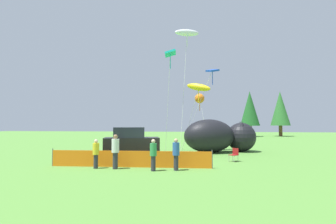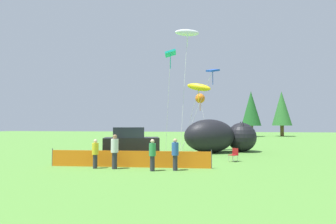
{
  "view_description": "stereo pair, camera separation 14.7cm",
  "coord_description": "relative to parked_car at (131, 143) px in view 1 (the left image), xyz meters",
  "views": [
    {
      "loc": [
        2.5,
        -16.94,
        2.47
      ],
      "look_at": [
        -0.24,
        3.12,
        3.35
      ],
      "focal_mm": 28.0,
      "sensor_mm": 36.0,
      "label": 1
    },
    {
      "loc": [
        2.65,
        -16.92,
        2.47
      ],
      "look_at": [
        -0.24,
        3.12,
        3.35
      ],
      "focal_mm": 28.0,
      "sensor_mm": 36.0,
      "label": 2
    }
  ],
  "objects": [
    {
      "name": "kite_teal_diamond",
      "position": [
        2.39,
        3.23,
        7.05
      ],
      "size": [
        1.04,
        1.35,
        8.55
      ],
      "color": "silver",
      "rests_on": "ground"
    },
    {
      "name": "kite_blue_box",
      "position": [
        5.87,
        5.77,
        6.05
      ],
      "size": [
        3.55,
        1.25,
        7.5
      ],
      "color": "silver",
      "rests_on": "ground"
    },
    {
      "name": "kite_yellow_hero",
      "position": [
        4.68,
        4.62,
        4.52
      ],
      "size": [
        2.74,
        2.33,
        6.16
      ],
      "color": "silver",
      "rests_on": "ground"
    },
    {
      "name": "ground_plane",
      "position": [
        2.61,
        -1.13,
        -1.06
      ],
      "size": [
        120.0,
        120.0,
        0.0
      ],
      "primitive_type": "plane",
      "color": "#548C38"
    },
    {
      "name": "kite_orange_flower",
      "position": [
        4.7,
        9.25,
        3.99
      ],
      "size": [
        1.47,
        1.96,
        5.58
      ],
      "color": "silver",
      "rests_on": "ground"
    },
    {
      "name": "spectator_in_grey_shirt",
      "position": [
        -0.77,
        -4.3,
        -0.2
      ],
      "size": [
        0.35,
        0.35,
        1.59
      ],
      "color": "#2D2D38",
      "rests_on": "ground"
    },
    {
      "name": "spectator_in_blue_shirt",
      "position": [
        2.5,
        -4.62,
        -0.17
      ],
      "size": [
        0.36,
        0.36,
        1.64
      ],
      "color": "#2D2D38",
      "rests_on": "ground"
    },
    {
      "name": "kite_white_ghost",
      "position": [
        3.67,
        5.23,
        9.54
      ],
      "size": [
        2.44,
        3.13,
        11.1
      ],
      "color": "silver",
      "rests_on": "ground"
    },
    {
      "name": "spectator_in_white_shirt",
      "position": [
        3.66,
        -4.32,
        -0.15
      ],
      "size": [
        0.36,
        0.36,
        1.67
      ],
      "color": "#2D2D38",
      "rests_on": "ground"
    },
    {
      "name": "inflatable_cat",
      "position": [
        6.36,
        4.75,
        0.23
      ],
      "size": [
        6.66,
        4.67,
        2.81
      ],
      "rotation": [
        0.0,
        0.0,
        0.41
      ],
      "color": "black",
      "rests_on": "ground"
    },
    {
      "name": "horizon_tree_west",
      "position": [
        19.73,
        34.71,
        4.25
      ],
      "size": [
        3.63,
        3.63,
        8.66
      ],
      "color": "brown",
      "rests_on": "ground"
    },
    {
      "name": "folding_chair",
      "position": [
        7.07,
        -0.55,
        -0.57
      ],
      "size": [
        0.68,
        0.68,
        0.85
      ],
      "rotation": [
        0.0,
        0.0,
        -2.32
      ],
      "color": "maroon",
      "rests_on": "ground"
    },
    {
      "name": "spectator_in_green_shirt",
      "position": [
        0.34,
        -4.29,
        -0.05
      ],
      "size": [
        0.41,
        0.41,
        1.86
      ],
      "color": "#2D2D38",
      "rests_on": "ground"
    },
    {
      "name": "horizon_tree_east",
      "position": [
        13.79,
        33.09,
        4.2
      ],
      "size": [
        3.59,
        3.59,
        8.57
      ],
      "color": "brown",
      "rests_on": "ground"
    },
    {
      "name": "safety_fence",
      "position": [
        0.98,
        -3.65,
        -0.6
      ],
      "size": [
        9.2,
        0.44,
        1.01
      ],
      "rotation": [
        0.0,
        0.0,
        0.04
      ],
      "color": "orange",
      "rests_on": "ground"
    },
    {
      "name": "parked_car",
      "position": [
        0.0,
        0.0,
        0.0
      ],
      "size": [
        4.15,
        2.7,
        2.19
      ],
      "rotation": [
        0.0,
        0.0,
        0.27
      ],
      "color": "black",
      "rests_on": "ground"
    }
  ]
}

